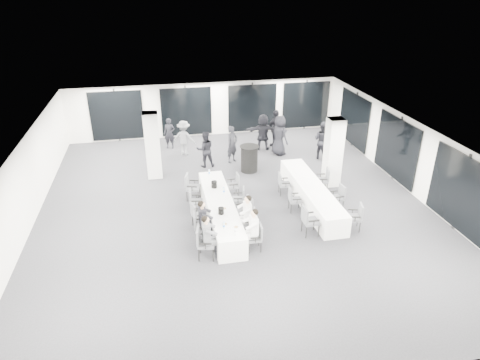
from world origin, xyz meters
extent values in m
cube|color=#242429|center=(0.00, 0.00, -0.01)|extent=(14.00, 16.00, 0.02)
cube|color=white|center=(0.00, 0.00, 2.81)|extent=(14.00, 16.00, 0.02)
cube|color=white|center=(-7.01, 0.00, 1.40)|extent=(0.02, 16.00, 2.80)
cube|color=white|center=(7.01, 0.00, 1.40)|extent=(0.02, 16.00, 2.80)
cube|color=white|center=(0.00, 8.01, 1.40)|extent=(14.00, 0.02, 2.80)
cube|color=white|center=(0.00, -8.01, 1.40)|extent=(14.00, 0.02, 2.80)
cube|color=black|center=(0.00, 7.94, 1.35)|extent=(13.60, 0.06, 2.50)
cube|color=black|center=(6.94, 1.00, 1.35)|extent=(0.06, 14.00, 2.50)
cube|color=silver|center=(-2.80, 3.20, 1.40)|extent=(0.60, 0.60, 2.80)
cube|color=silver|center=(4.20, 1.00, 1.40)|extent=(0.60, 0.60, 2.80)
cube|color=white|center=(-0.66, -0.94, 0.38)|extent=(0.90, 5.00, 0.75)
cube|color=white|center=(2.85, -0.38, 0.38)|extent=(0.90, 5.00, 0.75)
cylinder|color=black|center=(1.23, 2.95, 0.57)|extent=(0.73, 0.73, 1.14)
cylinder|color=black|center=(1.23, 2.95, 1.14)|extent=(0.83, 0.83, 0.02)
cube|color=#4F5257|center=(-1.41, -3.00, 0.48)|extent=(0.58, 0.60, 0.09)
cube|color=#4F5257|center=(-1.64, -2.96, 0.77)|extent=(0.16, 0.49, 0.49)
cylinder|color=black|center=(-1.58, -2.75, 0.22)|extent=(0.04, 0.04, 0.44)
cylinder|color=black|center=(-1.66, -3.17, 0.22)|extent=(0.04, 0.04, 0.44)
cylinder|color=black|center=(-1.16, -2.83, 0.22)|extent=(0.04, 0.04, 0.44)
cylinder|color=black|center=(-1.24, -3.25, 0.22)|extent=(0.04, 0.04, 0.44)
cube|color=black|center=(-1.36, -2.74, 0.66)|extent=(0.36, 0.11, 0.04)
cube|color=black|center=(-1.46, -3.26, 0.66)|extent=(0.36, 0.11, 0.04)
cube|color=#4F5257|center=(-1.41, -2.06, 0.47)|extent=(0.51, 0.53, 0.08)
cube|color=#4F5257|center=(-1.64, -2.05, 0.75)|extent=(0.09, 0.48, 0.48)
cylinder|color=black|center=(-1.60, -1.84, 0.21)|extent=(0.04, 0.04, 0.43)
cylinder|color=black|center=(-1.63, -2.26, 0.21)|extent=(0.04, 0.04, 0.43)
cylinder|color=black|center=(-1.19, -1.87, 0.21)|extent=(0.04, 0.04, 0.43)
cylinder|color=black|center=(-1.21, -2.28, 0.21)|extent=(0.04, 0.04, 0.43)
cube|color=black|center=(-1.39, -1.80, 0.64)|extent=(0.36, 0.06, 0.04)
cube|color=black|center=(-1.42, -2.32, 0.64)|extent=(0.36, 0.06, 0.04)
cube|color=#4F5257|center=(-1.41, -1.23, 0.43)|extent=(0.54, 0.55, 0.08)
cube|color=#4F5257|center=(-1.61, -1.28, 0.68)|extent=(0.16, 0.44, 0.44)
cylinder|color=black|center=(-1.64, -1.09, 0.20)|extent=(0.03, 0.03, 0.39)
cylinder|color=black|center=(-1.55, -1.46, 0.20)|extent=(0.03, 0.03, 0.39)
cylinder|color=black|center=(-1.27, -0.99, 0.20)|extent=(0.03, 0.03, 0.39)
cylinder|color=black|center=(-1.18, -1.36, 0.20)|extent=(0.03, 0.03, 0.39)
cube|color=black|center=(-1.47, -0.99, 0.59)|extent=(0.32, 0.12, 0.04)
cube|color=black|center=(-1.35, -1.46, 0.59)|extent=(0.32, 0.12, 0.04)
cube|color=#4F5257|center=(-1.41, -0.22, 0.42)|extent=(0.50, 0.51, 0.08)
cube|color=#4F5257|center=(-1.61, -0.19, 0.68)|extent=(0.12, 0.44, 0.43)
cylinder|color=black|center=(-1.57, -0.01, 0.19)|extent=(0.03, 0.03, 0.39)
cylinder|color=black|center=(-1.62, -0.38, 0.19)|extent=(0.03, 0.03, 0.39)
cylinder|color=black|center=(-1.19, -0.07, 0.19)|extent=(0.03, 0.03, 0.39)
cylinder|color=black|center=(-1.25, -0.44, 0.19)|extent=(0.03, 0.03, 0.39)
cube|color=black|center=(-1.37, 0.01, 0.58)|extent=(0.32, 0.09, 0.04)
cube|color=black|center=(-1.44, -0.45, 0.58)|extent=(0.32, 0.09, 0.04)
cube|color=#4F5257|center=(-1.41, 0.81, 0.48)|extent=(0.61, 0.63, 0.09)
cube|color=#4F5257|center=(-1.64, 0.87, 0.78)|extent=(0.19, 0.50, 0.50)
cylinder|color=black|center=(-1.56, 1.07, 0.22)|extent=(0.04, 0.04, 0.44)
cylinder|color=black|center=(-1.67, 0.65, 0.22)|extent=(0.04, 0.04, 0.44)
cylinder|color=black|center=(-1.15, 0.96, 0.22)|extent=(0.04, 0.04, 0.44)
cylinder|color=black|center=(-1.26, 0.54, 0.22)|extent=(0.04, 0.04, 0.44)
cube|color=black|center=(-1.34, 1.07, 0.67)|extent=(0.36, 0.14, 0.04)
cube|color=black|center=(-1.48, 0.55, 0.67)|extent=(0.36, 0.14, 0.04)
cube|color=#4F5257|center=(0.09, -2.89, 0.41)|extent=(0.44, 0.46, 0.07)
cube|color=#4F5257|center=(0.29, -2.90, 0.66)|extent=(0.08, 0.42, 0.42)
cylinder|color=black|center=(0.26, -3.08, 0.19)|extent=(0.03, 0.03, 0.38)
cylinder|color=black|center=(0.28, -2.72, 0.19)|extent=(0.03, 0.03, 0.38)
cylinder|color=black|center=(-0.10, -3.07, 0.19)|extent=(0.03, 0.03, 0.38)
cylinder|color=black|center=(-0.08, -2.70, 0.19)|extent=(0.03, 0.03, 0.38)
cube|color=black|center=(0.08, -3.12, 0.57)|extent=(0.31, 0.05, 0.04)
cube|color=black|center=(0.10, -2.66, 0.57)|extent=(0.31, 0.05, 0.04)
cube|color=#4F5257|center=(0.09, -2.00, 0.43)|extent=(0.51, 0.52, 0.08)
cube|color=#4F5257|center=(0.30, -2.03, 0.69)|extent=(0.13, 0.45, 0.44)
cylinder|color=black|center=(0.25, -2.22, 0.20)|extent=(0.03, 0.03, 0.39)
cylinder|color=black|center=(0.31, -1.84, 0.20)|extent=(0.03, 0.03, 0.39)
cylinder|color=black|center=(-0.13, -2.16, 0.20)|extent=(0.03, 0.03, 0.39)
cylinder|color=black|center=(-0.07, -1.78, 0.20)|extent=(0.03, 0.03, 0.39)
cube|color=black|center=(0.05, -2.23, 0.60)|extent=(0.33, 0.09, 0.04)
cube|color=black|center=(0.13, -1.76, 0.60)|extent=(0.33, 0.09, 0.04)
cube|color=#4F5257|center=(0.09, -1.31, 0.47)|extent=(0.56, 0.58, 0.08)
cube|color=#4F5257|center=(0.32, -1.27, 0.75)|extent=(0.15, 0.48, 0.48)
cylinder|color=black|center=(0.33, -1.48, 0.21)|extent=(0.04, 0.04, 0.43)
cylinder|color=black|center=(0.26, -1.07, 0.21)|extent=(0.04, 0.04, 0.43)
cylinder|color=black|center=(-0.08, -1.55, 0.21)|extent=(0.04, 0.04, 0.43)
cylinder|color=black|center=(-0.15, -1.14, 0.21)|extent=(0.04, 0.04, 0.43)
cube|color=black|center=(0.14, -1.57, 0.65)|extent=(0.36, 0.10, 0.04)
cube|color=black|center=(0.05, -1.06, 0.65)|extent=(0.36, 0.10, 0.04)
cube|color=#4F5257|center=(0.09, -0.32, 0.42)|extent=(0.50, 0.52, 0.07)
cube|color=#4F5257|center=(0.29, -0.36, 0.66)|extent=(0.14, 0.43, 0.42)
cylinder|color=black|center=(0.24, -0.54, 0.19)|extent=(0.03, 0.03, 0.38)
cylinder|color=black|center=(0.31, -0.18, 0.19)|extent=(0.03, 0.03, 0.38)
cylinder|color=black|center=(-0.13, -0.47, 0.19)|extent=(0.03, 0.03, 0.38)
cylinder|color=black|center=(-0.06, -0.11, 0.19)|extent=(0.03, 0.03, 0.38)
cube|color=black|center=(0.05, -0.55, 0.57)|extent=(0.31, 0.10, 0.04)
cube|color=black|center=(0.13, -0.10, 0.57)|extent=(0.31, 0.10, 0.04)
cube|color=#4F5257|center=(0.09, 0.78, 0.43)|extent=(0.45, 0.47, 0.08)
cube|color=#4F5257|center=(0.30, 0.78, 0.69)|extent=(0.06, 0.44, 0.44)
cylinder|color=black|center=(0.29, 0.59, 0.20)|extent=(0.03, 0.03, 0.40)
cylinder|color=black|center=(0.28, 0.98, 0.20)|extent=(0.03, 0.03, 0.40)
cylinder|color=black|center=(-0.10, 0.59, 0.20)|extent=(0.03, 0.03, 0.40)
cylinder|color=black|center=(-0.10, 0.97, 0.20)|extent=(0.03, 0.03, 0.40)
cube|color=black|center=(0.09, 0.54, 0.60)|extent=(0.33, 0.04, 0.04)
cube|color=black|center=(0.09, 1.02, 0.60)|extent=(0.33, 0.04, 0.04)
cube|color=#4F5257|center=(2.10, -2.39, 0.48)|extent=(0.49, 0.51, 0.08)
cube|color=#4F5257|center=(1.87, -2.39, 0.76)|extent=(0.07, 0.49, 0.49)
cylinder|color=black|center=(1.89, -2.18, 0.22)|extent=(0.04, 0.04, 0.44)
cylinder|color=black|center=(1.89, -2.61, 0.22)|extent=(0.04, 0.04, 0.44)
cylinder|color=black|center=(2.31, -2.18, 0.22)|extent=(0.04, 0.04, 0.44)
cylinder|color=black|center=(2.32, -2.60, 0.22)|extent=(0.04, 0.04, 0.44)
cube|color=black|center=(2.10, -2.13, 0.66)|extent=(0.36, 0.05, 0.04)
cube|color=black|center=(2.11, -2.66, 0.66)|extent=(0.36, 0.05, 0.04)
cube|color=#4F5257|center=(2.10, -0.80, 0.42)|extent=(0.47, 0.48, 0.07)
cube|color=#4F5257|center=(1.90, -0.78, 0.67)|extent=(0.09, 0.43, 0.43)
cylinder|color=black|center=(1.93, -0.59, 0.19)|extent=(0.03, 0.03, 0.38)
cylinder|color=black|center=(1.90, -0.97, 0.19)|extent=(0.03, 0.03, 0.38)
cylinder|color=black|center=(2.30, -0.62, 0.19)|extent=(0.03, 0.03, 0.38)
cylinder|color=black|center=(2.27, -1.00, 0.19)|extent=(0.03, 0.03, 0.38)
cube|color=black|center=(2.12, -0.56, 0.58)|extent=(0.32, 0.06, 0.04)
cube|color=black|center=(2.08, -1.03, 0.58)|extent=(0.32, 0.06, 0.04)
cube|color=#4F5257|center=(2.10, 0.53, 0.42)|extent=(0.47, 0.49, 0.07)
cube|color=#4F5257|center=(1.90, 0.55, 0.67)|extent=(0.10, 0.43, 0.43)
cylinder|color=black|center=(1.94, 0.73, 0.19)|extent=(0.03, 0.03, 0.38)
cylinder|color=black|center=(1.90, 0.36, 0.19)|extent=(0.03, 0.03, 0.38)
cylinder|color=black|center=(2.31, 0.69, 0.19)|extent=(0.03, 0.03, 0.38)
cylinder|color=black|center=(2.27, 0.32, 0.19)|extent=(0.03, 0.03, 0.38)
cube|color=black|center=(2.13, 0.76, 0.58)|extent=(0.32, 0.07, 0.04)
cube|color=black|center=(2.08, 0.30, 0.58)|extent=(0.32, 0.07, 0.04)
cube|color=#4F5257|center=(3.60, -2.39, 0.45)|extent=(0.56, 0.58, 0.08)
cube|color=#4F5257|center=(3.81, -2.44, 0.71)|extent=(0.17, 0.46, 0.46)
cylinder|color=black|center=(3.74, -2.63, 0.20)|extent=(0.04, 0.04, 0.41)
cylinder|color=black|center=(3.85, -2.25, 0.20)|extent=(0.04, 0.04, 0.41)
cylinder|color=black|center=(3.36, -2.53, 0.20)|extent=(0.04, 0.04, 0.41)
cylinder|color=black|center=(3.46, -2.15, 0.20)|extent=(0.04, 0.04, 0.41)
cube|color=black|center=(3.54, -2.63, 0.61)|extent=(0.34, 0.12, 0.04)
cube|color=black|center=(3.67, -2.15, 0.61)|extent=(0.34, 0.12, 0.04)
cube|color=#4F5257|center=(3.60, -0.95, 0.43)|extent=(0.49, 0.50, 0.08)
cube|color=#4F5257|center=(3.81, -0.93, 0.69)|extent=(0.10, 0.45, 0.44)
cylinder|color=black|center=(3.81, -1.12, 0.20)|extent=(0.03, 0.03, 0.39)
cylinder|color=black|center=(3.78, -0.74, 0.20)|extent=(0.03, 0.03, 0.39)
cylinder|color=black|center=(3.43, -1.16, 0.20)|extent=(0.03, 0.03, 0.39)
cylinder|color=black|center=(3.39, -0.78, 0.20)|extent=(0.03, 0.03, 0.39)
cube|color=black|center=(3.63, -1.19, 0.60)|extent=(0.33, 0.07, 0.04)
cube|color=black|center=(3.58, -0.71, 0.60)|extent=(0.33, 0.07, 0.04)
cube|color=#4F5257|center=(3.60, 0.51, 0.45)|extent=(0.55, 0.57, 0.08)
cube|color=#4F5257|center=(3.82, 0.47, 0.72)|extent=(0.15, 0.46, 0.46)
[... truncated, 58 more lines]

